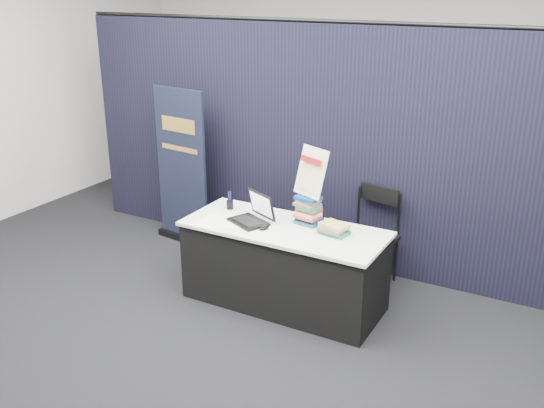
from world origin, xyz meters
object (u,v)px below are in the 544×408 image
(info_sign, at_px, (311,173))
(laptop, at_px, (251,215))
(book_stack_tall, at_px, (309,210))
(display_table, at_px, (284,265))
(book_stack_short, at_px, (333,229))
(stacking_chair, at_px, (372,233))
(pullup_banner, at_px, (182,176))

(info_sign, bearing_deg, laptop, -130.02)
(book_stack_tall, distance_m, info_sign, 0.34)
(display_table, bearing_deg, book_stack_tall, 50.53)
(laptop, bearing_deg, info_sign, 51.06)
(book_stack_short, bearing_deg, stacking_chair, 81.39)
(book_stack_tall, distance_m, stacking_chair, 0.78)
(book_stack_short, xyz_separation_m, stacking_chair, (0.10, 0.69, -0.27))
(info_sign, bearing_deg, pullup_banner, -172.07)
(display_table, bearing_deg, book_stack_short, 8.80)
(book_stack_tall, relative_size, info_sign, 0.57)
(pullup_banner, bearing_deg, book_stack_short, -9.71)
(laptop, bearing_deg, book_stack_tall, 48.02)
(laptop, height_order, book_stack_short, laptop)
(book_stack_tall, bearing_deg, display_table, -129.47)
(book_stack_short, bearing_deg, laptop, -172.97)
(book_stack_short, height_order, stacking_chair, stacking_chair)
(info_sign, distance_m, pullup_banner, 1.91)
(laptop, relative_size, book_stack_tall, 1.66)
(display_table, relative_size, laptop, 4.33)
(pullup_banner, bearing_deg, book_stack_tall, -8.97)
(book_stack_short, bearing_deg, display_table, -171.20)
(book_stack_tall, relative_size, stacking_chair, 0.27)
(book_stack_tall, distance_m, pullup_banner, 1.87)
(display_table, height_order, stacking_chair, stacking_chair)
(book_stack_short, xyz_separation_m, pullup_banner, (-2.08, 0.64, -0.03))
(book_stack_tall, xyz_separation_m, info_sign, (0.00, 0.03, 0.34))
(stacking_chair, bearing_deg, pullup_banner, -167.25)
(pullup_banner, height_order, stacking_chair, pullup_banner)
(book_stack_tall, relative_size, pullup_banner, 0.15)
(pullup_banner, bearing_deg, info_sign, -8.07)
(display_table, xyz_separation_m, laptop, (-0.32, -0.03, 0.44))
(book_stack_tall, xyz_separation_m, stacking_chair, (0.39, 0.57, -0.35))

